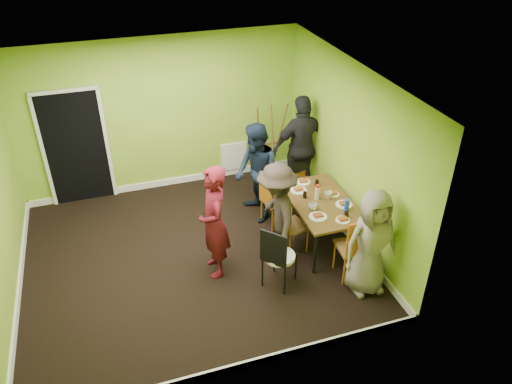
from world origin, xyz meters
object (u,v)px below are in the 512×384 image
at_px(person_standing, 214,222).
at_px(person_front_end, 371,243).
at_px(thermos, 317,193).
at_px(chair_back_end, 299,167).
at_px(chair_front_end, 356,245).
at_px(easel, 270,142).
at_px(dining_table, 322,204).
at_px(chair_bentwood, 277,255).
at_px(blue_bottle, 347,205).
at_px(orange_bottle, 317,192).
at_px(person_left_near, 277,214).
at_px(chair_left_far, 272,197).
at_px(chair_left_near, 288,223).
at_px(person_back_end, 302,147).
at_px(person_left_far, 256,173).

height_order(person_standing, person_front_end, person_standing).
bearing_deg(person_front_end, thermos, 99.29).
bearing_deg(chair_back_end, person_front_end, 76.84).
distance_m(chair_front_end, easel, 3.12).
distance_m(dining_table, chair_bentwood, 1.27).
height_order(chair_front_end, person_standing, person_standing).
height_order(blue_bottle, orange_bottle, blue_bottle).
distance_m(dining_table, easel, 2.14).
bearing_deg(person_left_near, chair_left_far, 172.21).
distance_m(chair_left_near, person_back_end, 1.77).
bearing_deg(orange_bottle, chair_left_far, 142.59).
xyz_separation_m(thermos, person_left_near, (-0.75, -0.25, -0.06)).
height_order(chair_left_near, orange_bottle, chair_left_near).
xyz_separation_m(easel, thermos, (0.03, -2.05, 0.11)).
distance_m(easel, person_left_near, 2.42).
height_order(dining_table, easel, easel).
bearing_deg(person_left_near, chair_back_end, 154.02).
xyz_separation_m(chair_left_far, blue_bottle, (0.81, -1.00, 0.30)).
xyz_separation_m(chair_back_end, person_left_far, (-0.90, -0.33, 0.22)).
bearing_deg(chair_left_far, person_standing, -66.76).
relative_size(dining_table, chair_left_far, 1.53).
relative_size(chair_bentwood, orange_bottle, 12.46).
xyz_separation_m(chair_left_near, thermos, (0.53, 0.18, 0.32)).
bearing_deg(person_standing, blue_bottle, 87.41).
height_order(easel, person_front_end, person_front_end).
relative_size(chair_front_end, person_front_end, 0.67).
height_order(chair_front_end, chair_bentwood, chair_front_end).
bearing_deg(chair_front_end, chair_left_near, 132.46).
bearing_deg(person_back_end, person_front_end, 85.59).
xyz_separation_m(easel, person_left_near, (-0.72, -2.31, 0.05)).
xyz_separation_m(chair_bentwood, person_back_end, (1.26, 2.18, 0.39)).
bearing_deg(dining_table, easel, 91.91).
relative_size(dining_table, chair_back_end, 1.69).
bearing_deg(chair_left_near, blue_bottle, 56.73).
distance_m(blue_bottle, person_front_end, 0.85).
xyz_separation_m(dining_table, orange_bottle, (0.01, 0.20, 0.09)).
height_order(chair_left_far, person_left_near, person_left_near).
height_order(chair_back_end, person_standing, person_standing).
distance_m(chair_front_end, thermos, 1.10).
bearing_deg(easel, person_left_near, -107.44).
relative_size(chair_front_end, person_back_end, 0.56).
bearing_deg(chair_bentwood, person_left_far, 129.28).
bearing_deg(chair_front_end, person_front_end, -68.01).
bearing_deg(easel, chair_back_end, -74.15).
distance_m(blue_bottle, person_back_end, 1.77).
height_order(chair_left_far, thermos, chair_left_far).
bearing_deg(person_left_far, person_left_near, -8.75).
height_order(chair_left_near, person_back_end, person_back_end).
bearing_deg(dining_table, chair_left_far, 131.79).
bearing_deg(blue_bottle, chair_left_far, 129.00).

